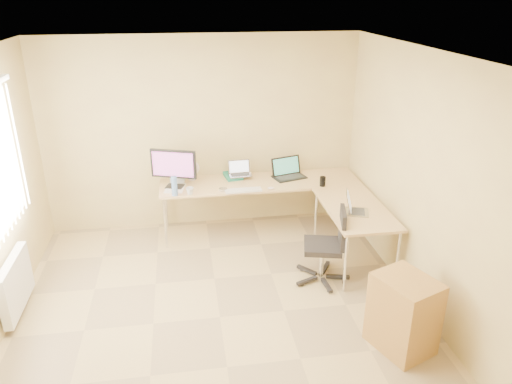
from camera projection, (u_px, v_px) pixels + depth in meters
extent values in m
plane|color=tan|center=(220.00, 317.00, 4.98)|extent=(4.50, 4.50, 0.00)
plane|color=white|center=(211.00, 57.00, 3.97)|extent=(4.50, 4.50, 0.00)
plane|color=#CEBD73|center=(202.00, 134.00, 6.52)|extent=(4.50, 0.00, 4.50)
plane|color=#CEBD73|center=(252.00, 383.00, 2.43)|extent=(4.50, 0.00, 4.50)
plane|color=#CEBD73|center=(429.00, 188.00, 4.78)|extent=(0.00, 4.50, 4.50)
cube|color=tan|center=(260.00, 206.00, 6.63)|extent=(2.65, 0.70, 0.73)
cube|color=tan|center=(353.00, 235.00, 5.86)|extent=(0.70, 1.30, 0.73)
cube|color=black|center=(174.00, 169.00, 6.20)|extent=(0.63, 0.38, 0.51)
cube|color=#165F4B|center=(233.00, 176.00, 6.61)|extent=(0.26, 0.32, 0.05)
cube|color=#A19DB3|center=(240.00, 169.00, 6.52)|extent=(0.31, 0.25, 0.19)
cube|color=black|center=(289.00, 168.00, 6.56)|extent=(0.50, 0.42, 0.27)
cube|color=silver|center=(243.00, 190.00, 6.17)|extent=(0.47, 0.15, 0.02)
ellipsoid|color=silver|center=(271.00, 188.00, 6.22)|extent=(0.10, 0.07, 0.03)
imported|color=silver|center=(190.00, 191.00, 6.06)|extent=(0.10, 0.10, 0.09)
cylinder|color=silver|center=(223.00, 189.00, 6.19)|extent=(0.11, 0.11, 0.03)
cylinder|color=#5A83CA|center=(174.00, 186.00, 6.00)|extent=(0.09, 0.09, 0.25)
cube|color=silver|center=(175.00, 188.00, 6.26)|extent=(0.29, 0.37, 0.01)
cube|color=silver|center=(178.00, 179.00, 6.47)|extent=(0.21, 0.17, 0.07)
cylinder|color=silver|center=(192.00, 171.00, 6.49)|extent=(0.25, 0.25, 0.26)
cylinder|color=black|center=(323.00, 181.00, 6.31)|extent=(0.10, 0.10, 0.13)
cube|color=#ABABAB|center=(357.00, 205.00, 5.54)|extent=(0.37, 0.33, 0.21)
cube|color=black|center=(323.00, 241.00, 5.45)|extent=(0.65, 0.65, 0.89)
cube|color=olive|center=(403.00, 314.00, 4.45)|extent=(0.60, 0.66, 0.75)
cube|color=white|center=(16.00, 284.00, 4.92)|extent=(0.09, 0.80, 0.55)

